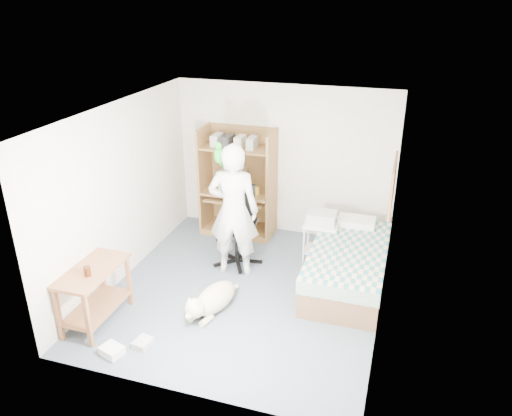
{
  "coord_description": "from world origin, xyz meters",
  "views": [
    {
      "loc": [
        1.89,
        -5.54,
        3.84
      ],
      "look_at": [
        -0.0,
        0.48,
        1.05
      ],
      "focal_mm": 35.0,
      "sensor_mm": 36.0,
      "label": 1
    }
  ],
  "objects_px": {
    "computer_hutch": "(239,186)",
    "side_desk": "(94,287)",
    "dog": "(212,300)",
    "office_chair": "(238,236)",
    "printer_cart": "(321,235)",
    "bed": "(348,265)",
    "person": "(234,211)"
  },
  "relations": [
    {
      "from": "computer_hutch",
      "to": "office_chair",
      "type": "distance_m",
      "value": 1.1
    },
    {
      "from": "office_chair",
      "to": "printer_cart",
      "type": "xyz_separation_m",
      "value": [
        1.19,
        0.43,
        -0.02
      ]
    },
    {
      "from": "person",
      "to": "dog",
      "type": "relative_size",
      "value": 1.83
    },
    {
      "from": "bed",
      "to": "office_chair",
      "type": "distance_m",
      "value": 1.69
    },
    {
      "from": "computer_hutch",
      "to": "office_chair",
      "type": "xyz_separation_m",
      "value": [
        0.32,
        -0.98,
        -0.4
      ]
    },
    {
      "from": "bed",
      "to": "side_desk",
      "type": "relative_size",
      "value": 2.02
    },
    {
      "from": "side_desk",
      "to": "printer_cart",
      "type": "bearing_deg",
      "value": 45.44
    },
    {
      "from": "bed",
      "to": "person",
      "type": "bearing_deg",
      "value": -174.12
    },
    {
      "from": "computer_hutch",
      "to": "bed",
      "type": "distance_m",
      "value": 2.35
    },
    {
      "from": "bed",
      "to": "person",
      "type": "relative_size",
      "value": 1.03
    },
    {
      "from": "computer_hutch",
      "to": "printer_cart",
      "type": "distance_m",
      "value": 1.65
    },
    {
      "from": "side_desk",
      "to": "person",
      "type": "xyz_separation_m",
      "value": [
        1.23,
        1.65,
        0.48
      ]
    },
    {
      "from": "dog",
      "to": "computer_hutch",
      "type": "bearing_deg",
      "value": 115.9
    },
    {
      "from": "computer_hutch",
      "to": "side_desk",
      "type": "bearing_deg",
      "value": -106.14
    },
    {
      "from": "computer_hutch",
      "to": "side_desk",
      "type": "relative_size",
      "value": 1.8
    },
    {
      "from": "side_desk",
      "to": "printer_cart",
      "type": "distance_m",
      "value": 3.36
    },
    {
      "from": "computer_hutch",
      "to": "printer_cart",
      "type": "bearing_deg",
      "value": -19.97
    },
    {
      "from": "side_desk",
      "to": "office_chair",
      "type": "distance_m",
      "value": 2.28
    },
    {
      "from": "bed",
      "to": "dog",
      "type": "xyz_separation_m",
      "value": [
        -1.56,
        -1.2,
        -0.11
      ]
    },
    {
      "from": "computer_hutch",
      "to": "person",
      "type": "height_order",
      "value": "person"
    },
    {
      "from": "dog",
      "to": "printer_cart",
      "type": "distance_m",
      "value": 2.08
    },
    {
      "from": "side_desk",
      "to": "person",
      "type": "relative_size",
      "value": 0.51
    },
    {
      "from": "printer_cart",
      "to": "dog",
      "type": "bearing_deg",
      "value": -121.86
    },
    {
      "from": "dog",
      "to": "printer_cart",
      "type": "xyz_separation_m",
      "value": [
        1.07,
        1.77,
        0.23
      ]
    },
    {
      "from": "office_chair",
      "to": "dog",
      "type": "bearing_deg",
      "value": -92.97
    },
    {
      "from": "side_desk",
      "to": "dog",
      "type": "height_order",
      "value": "side_desk"
    },
    {
      "from": "office_chair",
      "to": "dog",
      "type": "xyz_separation_m",
      "value": [
        0.12,
        -1.35,
        -0.24
      ]
    },
    {
      "from": "dog",
      "to": "side_desk",
      "type": "bearing_deg",
      "value": -139.19
    },
    {
      "from": "side_desk",
      "to": "office_chair",
      "type": "relative_size",
      "value": 0.85
    },
    {
      "from": "computer_hutch",
      "to": "person",
      "type": "bearing_deg",
      "value": -73.71
    },
    {
      "from": "computer_hutch",
      "to": "side_desk",
      "type": "height_order",
      "value": "computer_hutch"
    },
    {
      "from": "dog",
      "to": "printer_cart",
      "type": "relative_size",
      "value": 1.76
    }
  ]
}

